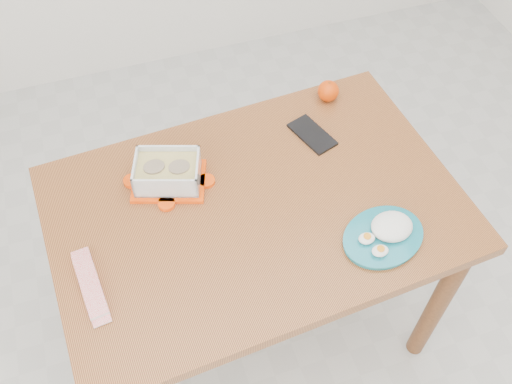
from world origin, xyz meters
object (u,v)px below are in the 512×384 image
object	(u,v)px
food_container	(168,173)
rice_plate	(386,233)
dining_table	(256,227)
orange_fruit	(328,91)
smartphone	(312,134)

from	to	relation	value
food_container	rice_plate	bearing A→B (deg)	-17.42
dining_table	orange_fruit	size ratio (longest dim) A/B	17.32
food_container	smartphone	world-z (taller)	food_container
dining_table	orange_fruit	xyz separation A→B (m)	(0.35, 0.33, 0.14)
smartphone	orange_fruit	bearing A→B (deg)	33.27
dining_table	orange_fruit	world-z (taller)	orange_fruit
food_container	orange_fruit	distance (m)	0.59
orange_fruit	rice_plate	world-z (taller)	orange_fruit
dining_table	food_container	world-z (taller)	food_container
orange_fruit	rice_plate	xyz separation A→B (m)	(-0.06, -0.54, -0.01)
dining_table	rice_plate	size ratio (longest dim) A/B	4.24
orange_fruit	smartphone	size ratio (longest dim) A/B	0.44
food_container	orange_fruit	world-z (taller)	food_container
dining_table	smartphone	distance (m)	0.33
dining_table	food_container	distance (m)	0.30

